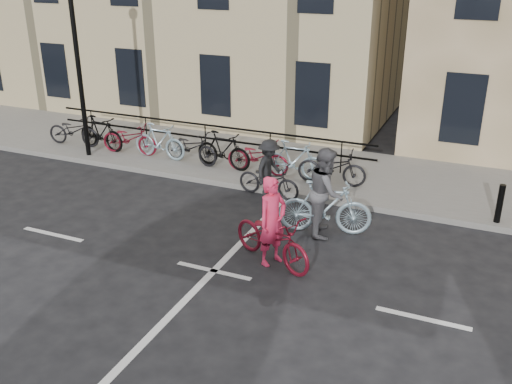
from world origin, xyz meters
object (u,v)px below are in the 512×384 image
at_px(lamp_post, 75,42).
at_px(cyclist_pink, 272,234).
at_px(cyclist_grey, 326,200).
at_px(cyclist_dark, 269,175).

distance_m(lamp_post, cyclist_pink, 8.73).
relative_size(cyclist_grey, cyclist_dark, 1.21).
bearing_deg(cyclist_pink, cyclist_dark, 48.26).
xyz_separation_m(cyclist_pink, cyclist_dark, (-1.34, 3.12, -0.04)).
xyz_separation_m(lamp_post, cyclist_pink, (7.41, -3.62, -2.86)).
xyz_separation_m(cyclist_grey, cyclist_dark, (-1.91, 1.42, -0.20)).
height_order(lamp_post, cyclist_grey, lamp_post).
bearing_deg(cyclist_pink, lamp_post, 88.97).
bearing_deg(lamp_post, cyclist_pink, -26.01).
relative_size(lamp_post, cyclist_pink, 2.44).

